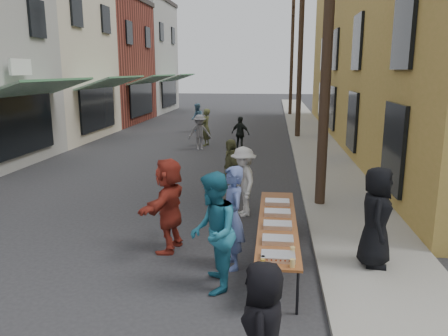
% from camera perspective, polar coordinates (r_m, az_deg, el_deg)
% --- Properties ---
extents(ground, '(120.00, 120.00, 0.00)m').
position_cam_1_polar(ground, '(9.37, -13.23, -9.54)').
color(ground, '#28282B').
rests_on(ground, ground).
extents(sidewalk, '(2.20, 60.00, 0.10)m').
position_cam_1_polar(sidewalk, '(23.47, 11.25, 3.97)').
color(sidewalk, gray).
rests_on(sidewalk, ground).
extents(storefront_row, '(8.00, 37.00, 9.00)m').
position_cam_1_polar(storefront_row, '(26.55, -23.55, 12.99)').
color(storefront_row, maroon).
rests_on(storefront_row, ground).
extents(utility_pole_near, '(0.26, 0.26, 9.00)m').
position_cam_1_polar(utility_pole_near, '(11.25, 13.47, 17.49)').
color(utility_pole_near, '#2D2116').
rests_on(utility_pole_near, ground).
extents(utility_pole_mid, '(0.26, 0.26, 9.00)m').
position_cam_1_polar(utility_pole_mid, '(23.20, 9.95, 14.95)').
color(utility_pole_mid, '#2D2116').
rests_on(utility_pole_mid, ground).
extents(utility_pole_far, '(0.26, 0.26, 9.00)m').
position_cam_1_polar(utility_pole_far, '(35.18, 8.85, 14.13)').
color(utility_pole_far, '#2D2116').
rests_on(utility_pole_far, ground).
extents(serving_table, '(0.70, 4.00, 0.75)m').
position_cam_1_polar(serving_table, '(8.19, 6.99, -7.22)').
color(serving_table, brown).
rests_on(serving_table, ground).
extents(catering_tray_sausage, '(0.50, 0.33, 0.08)m').
position_cam_1_polar(catering_tray_sausage, '(6.63, 7.07, -11.41)').
color(catering_tray_sausage, maroon).
rests_on(catering_tray_sausage, serving_table).
extents(catering_tray_foil_b, '(0.50, 0.33, 0.08)m').
position_cam_1_polar(catering_tray_foil_b, '(7.23, 7.04, -9.32)').
color(catering_tray_foil_b, '#B2B2B7').
rests_on(catering_tray_foil_b, serving_table).
extents(catering_tray_buns, '(0.50, 0.33, 0.08)m').
position_cam_1_polar(catering_tray_buns, '(7.88, 7.01, -7.42)').
color(catering_tray_buns, tan).
rests_on(catering_tray_buns, serving_table).
extents(catering_tray_foil_d, '(0.50, 0.33, 0.08)m').
position_cam_1_polar(catering_tray_foil_d, '(8.54, 6.99, -5.82)').
color(catering_tray_foil_d, '#B2B2B7').
rests_on(catering_tray_foil_d, serving_table).
extents(catering_tray_buns_end, '(0.50, 0.33, 0.08)m').
position_cam_1_polar(catering_tray_buns_end, '(9.21, 6.97, -4.45)').
color(catering_tray_buns_end, tan).
rests_on(catering_tray_buns_end, serving_table).
extents(condiment_jar_a, '(0.07, 0.07, 0.08)m').
position_cam_1_polar(condiment_jar_a, '(6.36, 5.06, -12.45)').
color(condiment_jar_a, '#A57F26').
rests_on(condiment_jar_a, serving_table).
extents(condiment_jar_b, '(0.07, 0.07, 0.08)m').
position_cam_1_polar(condiment_jar_b, '(6.45, 5.08, -12.08)').
color(condiment_jar_b, '#A57F26').
rests_on(condiment_jar_b, serving_table).
extents(condiment_jar_c, '(0.07, 0.07, 0.08)m').
position_cam_1_polar(condiment_jar_c, '(6.54, 5.11, -11.71)').
color(condiment_jar_c, '#A57F26').
rests_on(condiment_jar_c, serving_table).
extents(cup_stack, '(0.08, 0.08, 0.12)m').
position_cam_1_polar(cup_stack, '(6.40, 8.92, -12.18)').
color(cup_stack, tan).
rests_on(cup_stack, serving_table).
extents(guest_front_a, '(0.57, 0.81, 1.56)m').
position_cam_1_polar(guest_front_a, '(4.95, 5.14, -20.50)').
color(guest_front_a, black).
rests_on(guest_front_a, ground).
extents(guest_front_b, '(0.66, 0.79, 1.87)m').
position_cam_1_polar(guest_front_b, '(7.77, 1.07, -6.52)').
color(guest_front_b, '#5364A0').
rests_on(guest_front_b, ground).
extents(guest_front_c, '(0.84, 1.02, 1.94)m').
position_cam_1_polar(guest_front_c, '(6.98, -1.44, -8.43)').
color(guest_front_c, '#206C86').
rests_on(guest_front_c, ground).
extents(guest_front_d, '(0.94, 1.24, 1.70)m').
position_cam_1_polar(guest_front_d, '(10.58, 2.54, -1.78)').
color(guest_front_d, silver).
rests_on(guest_front_d, ground).
extents(guest_front_e, '(0.79, 1.11, 1.75)m').
position_cam_1_polar(guest_front_e, '(11.48, 0.91, -0.51)').
color(guest_front_e, brown).
rests_on(guest_front_e, ground).
extents(guest_queue_back, '(0.81, 1.78, 1.85)m').
position_cam_1_polar(guest_queue_back, '(8.59, -7.22, -4.78)').
color(guest_queue_back, '#9F3122').
rests_on(guest_queue_back, ground).
extents(server, '(0.71, 0.96, 1.78)m').
position_cam_1_polar(server, '(8.08, 19.25, -6.05)').
color(server, black).
rests_on(server, sidewalk).
extents(passerby_left, '(1.16, 0.90, 1.58)m').
position_cam_1_polar(passerby_left, '(19.53, -3.20, 4.67)').
color(passerby_left, slate).
rests_on(passerby_left, ground).
extents(passerby_mid, '(0.95, 0.70, 1.51)m').
position_cam_1_polar(passerby_mid, '(19.39, 2.17, 4.52)').
color(passerby_mid, black).
rests_on(passerby_mid, ground).
extents(passerby_right, '(0.54, 0.71, 1.75)m').
position_cam_1_polar(passerby_right, '(20.57, -2.40, 5.33)').
color(passerby_right, '#4E5430').
rests_on(passerby_right, ground).
extents(passerby_far, '(0.89, 0.99, 1.66)m').
position_cam_1_polar(passerby_far, '(25.20, -3.50, 6.56)').
color(passerby_far, teal).
rests_on(passerby_far, ground).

